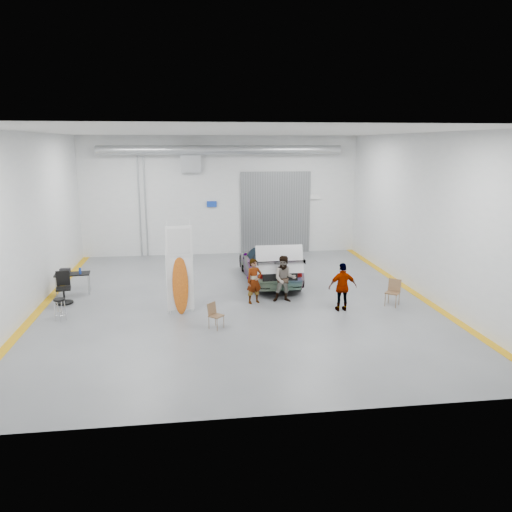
{
  "coord_description": "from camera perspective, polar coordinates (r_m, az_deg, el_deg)",
  "views": [
    {
      "loc": [
        -1.59,
        -17.4,
        5.62
      ],
      "look_at": [
        0.8,
        0.62,
        1.5
      ],
      "focal_mm": 35.0,
      "sensor_mm": 36.0,
      "label": 1
    }
  ],
  "objects": [
    {
      "name": "room_shell",
      "position": [
        19.76,
        -2.25,
        8.29
      ],
      "size": [
        14.02,
        16.18,
        6.01
      ],
      "color": "silver",
      "rests_on": "ground"
    },
    {
      "name": "person_b",
      "position": [
        17.97,
        3.29,
        -2.63
      ],
      "size": [
        0.89,
        0.72,
        1.71
      ],
      "primitive_type": "imported",
      "rotation": [
        0.0,
        0.0,
        -0.1
      ],
      "color": "#476C82",
      "rests_on": "ground"
    },
    {
      "name": "office_chair",
      "position": [
        19.16,
        -21.08,
        -3.61
      ],
      "size": [
        0.61,
        0.62,
        1.14
      ],
      "rotation": [
        0.0,
        0.0,
        0.18
      ],
      "color": "black",
      "rests_on": "ground"
    },
    {
      "name": "folding_chair_far",
      "position": [
        18.3,
        15.29,
        -4.62
      ],
      "size": [
        0.61,
        0.69,
        0.93
      ],
      "rotation": [
        0.0,
        0.0,
        -0.69
      ],
      "color": "brown",
      "rests_on": "ground"
    },
    {
      "name": "person_a",
      "position": [
        17.81,
        -0.22,
        -2.88
      ],
      "size": [
        0.69,
        0.58,
        1.63
      ],
      "primitive_type": "imported",
      "rotation": [
        0.0,
        0.0,
        0.38
      ],
      "color": "#826047",
      "rests_on": "ground"
    },
    {
      "name": "sedan_car",
      "position": [
        20.74,
        1.56,
        -0.81
      ],
      "size": [
        2.2,
        5.22,
        1.5
      ],
      "primitive_type": "imported",
      "rotation": [
        0.0,
        0.0,
        3.16
      ],
      "color": "white",
      "rests_on": "ground"
    },
    {
      "name": "folding_chair_near",
      "position": [
        15.63,
        -4.56,
        -7.37
      ],
      "size": [
        0.53,
        0.61,
        0.8
      ],
      "rotation": [
        0.0,
        0.0,
        0.84
      ],
      "color": "brown",
      "rests_on": "ground"
    },
    {
      "name": "person_c",
      "position": [
        17.26,
        9.88,
        -3.51
      ],
      "size": [
        0.98,
        0.41,
        1.68
      ],
      "primitive_type": "imported",
      "rotation": [
        0.0,
        0.0,
        3.13
      ],
      "color": "brown",
      "rests_on": "ground"
    },
    {
      "name": "ground",
      "position": [
        18.36,
        -2.23,
        -5.07
      ],
      "size": [
        16.0,
        16.0,
        0.0
      ],
      "primitive_type": "plane",
      "color": "slate",
      "rests_on": "ground"
    },
    {
      "name": "surfboard_display",
      "position": [
        16.79,
        -8.76,
        -2.35
      ],
      "size": [
        0.9,
        0.3,
        3.17
      ],
      "rotation": [
        0.0,
        0.0,
        0.09
      ],
      "color": "white",
      "rests_on": "ground"
    },
    {
      "name": "trunk_lid",
      "position": [
        18.32,
        2.73,
        -0.17
      ],
      "size": [
        1.75,
        1.06,
        0.04
      ],
      "primitive_type": "cube",
      "color": "silver",
      "rests_on": "sedan_car"
    },
    {
      "name": "work_table",
      "position": [
        20.16,
        -20.45,
        -1.89
      ],
      "size": [
        1.33,
        0.77,
        1.04
      ],
      "rotation": [
        0.0,
        0.0,
        0.11
      ],
      "color": "#999CA1",
      "rests_on": "ground"
    },
    {
      "name": "shop_stool",
      "position": [
        17.34,
        -21.48,
        -5.76
      ],
      "size": [
        0.38,
        0.38,
        0.75
      ],
      "rotation": [
        0.0,
        0.0,
        -0.08
      ],
      "color": "black",
      "rests_on": "ground"
    }
  ]
}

